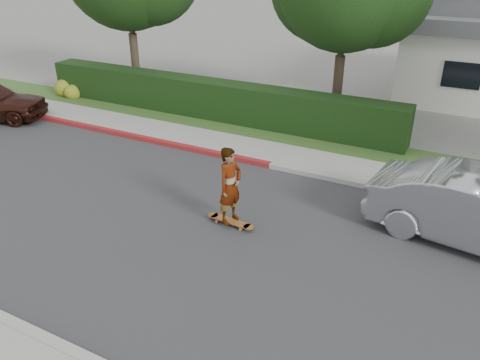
{
  "coord_description": "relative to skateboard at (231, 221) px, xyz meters",
  "views": [
    {
      "loc": [
        6.09,
        -7.8,
        6.06
      ],
      "look_at": [
        1.48,
        1.15,
        1.0
      ],
      "focal_mm": 35.0,
      "sensor_mm": 36.0,
      "label": 1
    }
  ],
  "objects": [
    {
      "name": "sidewalk_far",
      "position": [
        -1.48,
        4.35,
        -0.05
      ],
      "size": [
        60.0,
        1.6,
        0.12
      ],
      "primitive_type": "cube",
      "color": "gray",
      "rests_on": "ground"
    },
    {
      "name": "curb_near",
      "position": [
        -1.48,
        -4.75,
        -0.04
      ],
      "size": [
        60.0,
        0.2,
        0.15
      ],
      "primitive_type": "cube",
      "color": "#9E9E99",
      "rests_on": "ground"
    },
    {
      "name": "road",
      "position": [
        -1.48,
        -0.65,
        -0.11
      ],
      "size": [
        60.0,
        8.0,
        0.01
      ],
      "primitive_type": "cube",
      "color": "#2D2D30",
      "rests_on": "ground"
    },
    {
      "name": "planting_strip",
      "position": [
        -1.48,
        5.95,
        -0.06
      ],
      "size": [
        60.0,
        1.6,
        0.1
      ],
      "primitive_type": "cube",
      "color": "#2D4C1E",
      "rests_on": "ground"
    },
    {
      "name": "curb_far",
      "position": [
        -1.48,
        3.45,
        -0.04
      ],
      "size": [
        60.0,
        0.2,
        0.15
      ],
      "primitive_type": "cube",
      "color": "#9E9E99",
      "rests_on": "ground"
    },
    {
      "name": "skateboard",
      "position": [
        0.0,
        0.0,
        0.0
      ],
      "size": [
        1.28,
        0.35,
        0.12
      ],
      "rotation": [
        0.0,
        0.0,
        -0.08
      ],
      "color": "orange",
      "rests_on": "ground"
    },
    {
      "name": "skateboarder",
      "position": [
        0.0,
        0.0,
        0.96
      ],
      "size": [
        0.59,
        0.77,
        1.89
      ],
      "primitive_type": "imported",
      "rotation": [
        0.0,
        0.0,
        1.35
      ],
      "color": "white",
      "rests_on": "skateboard"
    },
    {
      "name": "hedge",
      "position": [
        -4.48,
        6.55,
        0.64
      ],
      "size": [
        15.0,
        1.0,
        1.5
      ],
      "primitive_type": "cube",
      "color": "black",
      "rests_on": "ground"
    },
    {
      "name": "ground",
      "position": [
        -1.48,
        -0.65,
        -0.11
      ],
      "size": [
        120.0,
        120.0,
        0.0
      ],
      "primitive_type": "plane",
      "color": "slate",
      "rests_on": "ground"
    },
    {
      "name": "flowering_shrub",
      "position": [
        -11.48,
        6.08,
        0.22
      ],
      "size": [
        1.4,
        1.0,
        0.9
      ],
      "color": "#2D4C19",
      "rests_on": "ground"
    },
    {
      "name": "curb_red_section",
      "position": [
        -6.48,
        3.45,
        -0.03
      ],
      "size": [
        12.0,
        0.21,
        0.15
      ],
      "primitive_type": "cube",
      "color": "maroon",
      "rests_on": "ground"
    }
  ]
}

